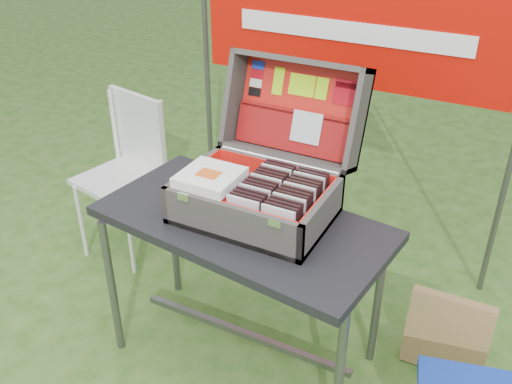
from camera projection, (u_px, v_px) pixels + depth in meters
The scene contains 92 objects.
ground at pixel (247, 370), 2.61m from camera, with size 80.00×80.00×0.00m, color #274E14.
table at pixel (243, 290), 2.52m from camera, with size 1.20×0.60×0.75m, color black, non-canonical shape.
table_top at pixel (242, 223), 2.34m from camera, with size 1.20×0.60×0.04m, color black.
table_leg_fl at pixel (112, 288), 2.57m from camera, with size 0.04×0.04×0.71m, color #59595B.
table_leg_fr at pixel (339, 375), 2.13m from camera, with size 0.04×0.04×0.71m, color #59595B.
table_leg_bl at pixel (174, 235), 2.94m from camera, with size 0.04×0.04×0.71m, color #59595B.
table_leg_br at pixel (378, 300), 2.50m from camera, with size 0.04×0.04×0.71m, color #59595B.
table_brace at pixel (244, 333), 2.65m from camera, with size 1.05×0.03×0.03m, color #59595B.
suitcase at pixel (262, 151), 2.26m from camera, with size 0.61×0.59×0.55m, color #5F5B56, non-canonical shape.
suitcase_base_bottom at pixel (255, 214), 2.35m from camera, with size 0.61×0.43×0.02m, color #5F5B56.
suitcase_base_wall_front at pixel (230, 224), 2.15m from camera, with size 0.61×0.02×0.16m, color #5F5B56.
suitcase_base_wall_back at pixel (277, 178), 2.47m from camera, with size 0.61×0.02×0.16m, color #5F5B56.
suitcase_base_wall_left at pixel (194, 183), 2.43m from camera, with size 0.02×0.43×0.16m, color #5F5B56.
suitcase_base_wall_right at pixel (322, 217), 2.19m from camera, with size 0.02×0.43×0.16m, color #5F5B56.
suitcase_liner_floor at pixel (255, 211), 2.34m from camera, with size 0.56×0.39×0.01m, color red.
suitcase_latch_left at pixel (183, 197), 2.19m from camera, with size 0.05×0.01×0.03m, color silver.
suitcase_latch_right at pixel (275, 223), 2.03m from camera, with size 0.05×0.01×0.03m, color silver.
suitcase_hinge at pixel (278, 160), 2.44m from camera, with size 0.02×0.02×0.55m, color silver.
suitcase_lid_back at pixel (300, 109), 2.52m from camera, with size 0.61×0.43×0.02m, color #5F5B56.
suitcase_lid_rim_far at pixel (302, 61), 2.41m from camera, with size 0.61×0.02×0.16m, color #5F5B56.
suitcase_lid_rim_near at pixel (286, 155), 2.51m from camera, with size 0.61×0.02×0.16m, color #5F5B56.
suitcase_lid_rim_left at pixel (235, 98), 2.58m from camera, with size 0.02×0.43×0.16m, color #5F5B56.
suitcase_lid_rim_right at pixel (359, 121), 2.34m from camera, with size 0.02×0.43×0.16m, color #5F5B56.
suitcase_lid_liner at pixel (299, 109), 2.51m from camera, with size 0.56×0.38×0.01m, color red.
suitcase_liner_wall_front at pixel (231, 219), 2.16m from camera, with size 0.56×0.01×0.14m, color red.
suitcase_liner_wall_back at pixel (275, 177), 2.45m from camera, with size 0.56×0.01×0.14m, color red.
suitcase_liner_wall_left at pixel (197, 181), 2.42m from camera, with size 0.01×0.39×0.14m, color red.
suitcase_liner_wall_right at pixel (318, 214), 2.19m from camera, with size 0.01×0.39×0.14m, color red.
suitcase_lid_pocket at pixel (293, 132), 2.51m from camera, with size 0.54×0.17×0.03m, color maroon.
suitcase_pocket_edge at pixel (296, 112), 2.49m from camera, with size 0.53×0.02×0.02m, color maroon.
suitcase_pocket_cd at pixel (307, 127), 2.46m from camera, with size 0.14×0.14×0.01m, color silver.
lid_sticker_cc_a at pixel (258, 65), 2.55m from camera, with size 0.06×0.04×0.00m, color #1933B2.
lid_sticker_cc_b at pixel (257, 74), 2.56m from camera, with size 0.06×0.04×0.00m, color #B70B18.
lid_sticker_cc_c at pixel (256, 83), 2.57m from camera, with size 0.06×0.04×0.00m, color white.
lid_sticker_cc_d at pixel (254, 92), 2.58m from camera, with size 0.06×0.04×0.00m, color black.
lid_card_neon_tall at pixel (278, 81), 2.52m from camera, with size 0.05×0.12×0.00m, color #ADEF11.
lid_card_neon_main at pixel (302, 85), 2.48m from camera, with size 0.12×0.09×0.00m, color #ADEF11.
lid_card_neon_small at pixel (322, 89), 2.44m from camera, with size 0.05×0.09×0.00m, color #ADEF11.
lid_sticker_band at pixel (346, 93), 2.40m from camera, with size 0.11×0.11×0.00m, color #B70B18.
lid_sticker_band_bar at pixel (347, 86), 2.39m from camera, with size 0.10×0.02×0.00m, color black.
cd_left_0 at pixel (243, 216), 2.15m from camera, with size 0.13×0.01×0.15m, color silver.
cd_left_1 at pixel (246, 213), 2.17m from camera, with size 0.13×0.01×0.15m, color black.
cd_left_2 at pixel (249, 210), 2.19m from camera, with size 0.13×0.01×0.15m, color black.
cd_left_3 at pixel (252, 207), 2.21m from camera, with size 0.13×0.01×0.15m, color black.
cd_left_4 at pixel (255, 204), 2.23m from camera, with size 0.13×0.01×0.15m, color silver.
cd_left_5 at pixel (258, 202), 2.25m from camera, with size 0.13×0.01×0.15m, color black.
cd_left_6 at pixel (260, 199), 2.26m from camera, with size 0.13×0.01×0.15m, color black.
cd_left_7 at pixel (263, 196), 2.28m from camera, with size 0.13×0.01×0.15m, color black.
cd_left_8 at pixel (266, 194), 2.30m from camera, with size 0.13×0.01×0.15m, color silver.
cd_left_9 at pixel (268, 191), 2.32m from camera, with size 0.13×0.01×0.15m, color black.
cd_left_10 at pixel (271, 188), 2.34m from camera, with size 0.13×0.01×0.15m, color black.
cd_left_11 at pixel (274, 186), 2.36m from camera, with size 0.13×0.01×0.15m, color black.
cd_left_12 at pixel (276, 183), 2.37m from camera, with size 0.13×0.01×0.15m, color silver.
cd_left_13 at pixel (279, 181), 2.39m from camera, with size 0.13×0.01×0.15m, color black.
cd_left_14 at pixel (281, 178), 2.41m from camera, with size 0.13×0.01×0.15m, color black.
cd_right_0 at pixel (278, 226), 2.10m from camera, with size 0.13×0.01×0.15m, color silver.
cd_right_1 at pixel (281, 223), 2.11m from camera, with size 0.13×0.01×0.15m, color black.
cd_right_2 at pixel (283, 220), 2.13m from camera, with size 0.13×0.01×0.15m, color black.
cd_right_3 at pixel (286, 217), 2.15m from camera, with size 0.13×0.01×0.15m, color black.
cd_right_4 at pixel (289, 214), 2.17m from camera, with size 0.13×0.01×0.15m, color silver.
cd_right_5 at pixel (291, 211), 2.19m from camera, with size 0.13×0.01×0.15m, color black.
cd_right_6 at pixel (294, 208), 2.21m from camera, with size 0.13×0.01×0.15m, color black.
cd_right_7 at pixel (296, 205), 2.22m from camera, with size 0.13×0.01×0.15m, color black.
cd_right_8 at pixel (299, 202), 2.24m from camera, with size 0.13×0.01×0.15m, color silver.
cd_right_9 at pixel (301, 200), 2.26m from camera, with size 0.13×0.01×0.15m, color black.
cd_right_10 at pixel (304, 197), 2.28m from camera, with size 0.13×0.01×0.15m, color black.
cd_right_11 at pixel (306, 194), 2.30m from camera, with size 0.13×0.01×0.15m, color black.
cd_right_12 at pixel (308, 191), 2.32m from camera, with size 0.13×0.01×0.15m, color silver.
cd_right_13 at pixel (311, 189), 2.33m from camera, with size 0.13×0.01×0.15m, color black.
cd_right_14 at pixel (313, 186), 2.35m from camera, with size 0.13×0.01×0.15m, color black.
songbook_0 at pixel (210, 181), 2.27m from camera, with size 0.23×0.23×0.01m, color white.
songbook_1 at pixel (210, 180), 2.27m from camera, with size 0.23×0.23×0.01m, color white.
songbook_2 at pixel (210, 179), 2.27m from camera, with size 0.23×0.23×0.01m, color white.
songbook_3 at pixel (210, 178), 2.26m from camera, with size 0.23×0.23×0.01m, color white.
songbook_4 at pixel (210, 177), 2.26m from camera, with size 0.23×0.23×0.01m, color white.
songbook_5 at pixel (210, 176), 2.26m from camera, with size 0.23×0.23×0.01m, color white.
songbook_6 at pixel (210, 175), 2.26m from camera, with size 0.23×0.23×0.01m, color white.
songbook_7 at pixel (210, 173), 2.25m from camera, with size 0.23×0.23×0.01m, color white.
songbook_graphic at pixel (209, 174), 2.24m from camera, with size 0.09×0.07×0.00m, color #D85919.
chair at pixel (121, 181), 3.22m from camera, with size 0.42×0.46×0.92m, color silver, non-canonical shape.
chair_seat at pixel (120, 180), 3.21m from camera, with size 0.42×0.42×0.03m, color silver.
chair_backrest at pixel (138, 130), 3.25m from camera, with size 0.42×0.03×0.44m, color silver.
chair_leg_fl at pixel (81, 222), 3.27m from camera, with size 0.02×0.02×0.47m, color silver.
chair_leg_fr at pixel (130, 238), 3.12m from camera, with size 0.02×0.02×0.47m, color silver.
chair_leg_bl at pixel (121, 194), 3.54m from camera, with size 0.02×0.02×0.47m, color silver.
chair_leg_br at pixel (168, 208), 3.40m from camera, with size 0.02×0.02×0.47m, color silver.
chair_upright_left at pixel (114, 126), 3.33m from camera, with size 0.02×0.02×0.44m, color silver.
chair_upright_right at pixel (164, 137), 3.18m from camera, with size 0.02×0.02×0.44m, color silver.
cardboard_box at pixel (447, 335), 2.55m from camera, with size 0.36×0.06×0.38m, color olive.
banner_post_left at pixel (208, 90), 3.37m from camera, with size 0.03×0.03×1.70m, color #59595B.
banner at pixel (350, 31), 2.80m from camera, with size 1.60×0.01×0.55m, color #B10C03.
banner_text at pixel (350, 32), 2.79m from camera, with size 1.20×0.00×0.10m, color white.
Camera 1 is at (0.89, -1.62, 2.02)m, focal length 40.00 mm.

